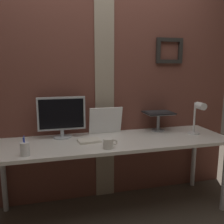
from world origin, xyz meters
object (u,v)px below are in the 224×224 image
monitor (62,115)px  whiteboard_panel (106,121)px  pen_cup (25,149)px  desk_lamp (198,115)px  coffee_mug (109,143)px  laptop (156,107)px

monitor → whiteboard_panel: monitor is taller
whiteboard_panel → pen_cup: whiteboard_panel is taller
desk_lamp → coffee_mug: desk_lamp is taller
monitor → pen_cup: 0.56m
laptop → coffee_mug: size_ratio=2.46×
laptop → desk_lamp: (0.30, -0.33, -0.04)m
monitor → laptop: size_ratio=1.47×
monitor → laptop: laptop is taller
pen_cup → monitor: bearing=54.3°
desk_lamp → laptop: bearing=132.5°
monitor → coffee_mug: size_ratio=3.63×
whiteboard_panel → coffee_mug: 0.49m
desk_lamp → whiteboard_panel: bearing=161.3°
monitor → laptop: (1.02, 0.07, 0.03)m
monitor → desk_lamp: bearing=-11.1°
pen_cup → coffee_mug: 0.67m
monitor → desk_lamp: size_ratio=1.34×
monitor → whiteboard_panel: size_ratio=1.35×
monitor → pen_cup: size_ratio=2.84×
laptop → coffee_mug: bearing=-142.7°
monitor → coffee_mug: monitor is taller
laptop → pen_cup: size_ratio=1.93×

